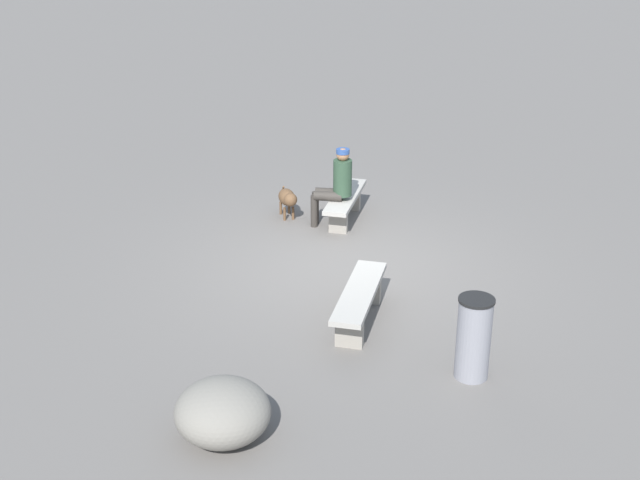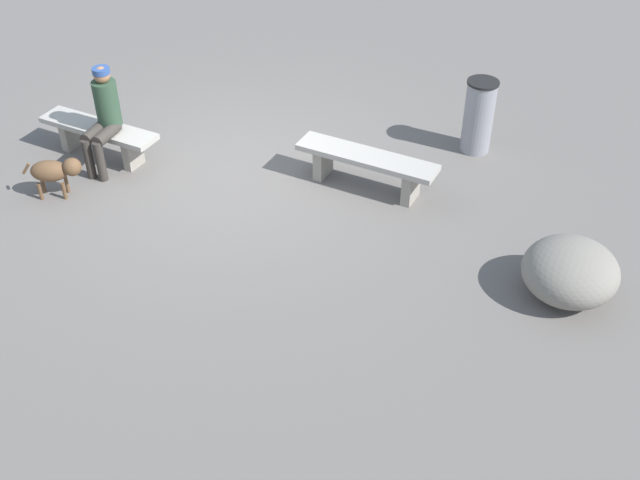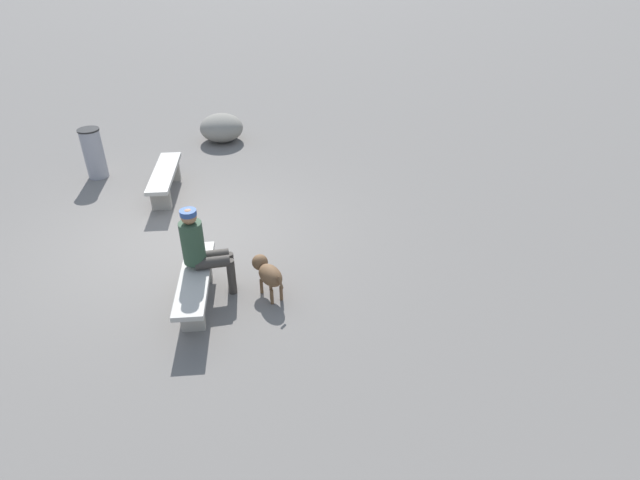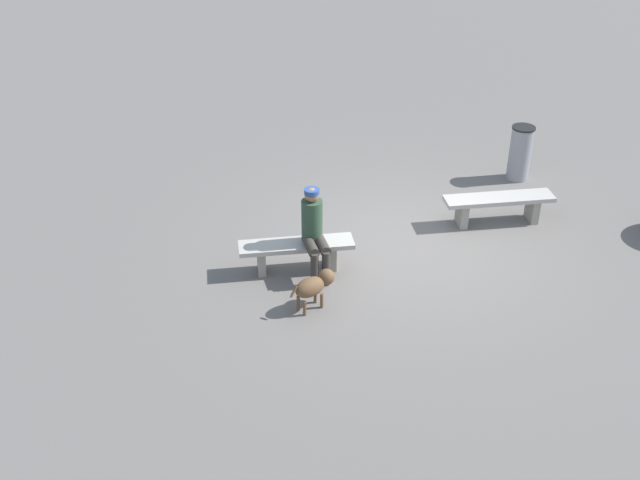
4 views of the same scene
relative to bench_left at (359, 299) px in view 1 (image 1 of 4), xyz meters
The scene contains 7 objects.
ground 1.67m from the bench_left, ahead, with size 210.00×210.00×0.06m, color slate.
bench_left is the anchor object (origin of this frame).
bench_right 3.38m from the bench_left, ahead, with size 1.65×0.76×0.44m.
seated_person 3.21m from the bench_left, ahead, with size 0.36×0.64×1.28m.
dog 3.62m from the bench_left, 15.85° to the left, with size 0.68×0.36×0.50m.
trash_bin 1.70m from the bench_left, 135.65° to the right, with size 0.40×0.40×0.96m.
boulder 2.72m from the bench_left, 148.02° to the left, with size 0.96×0.94×0.60m, color gray.
Camera 1 is at (-10.72, 0.42, 5.06)m, focal length 46.89 mm.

